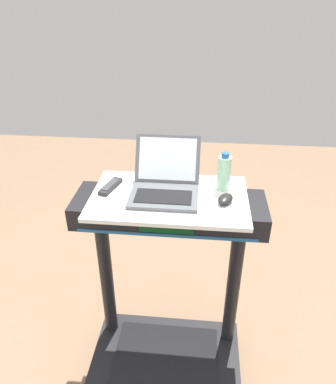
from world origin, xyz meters
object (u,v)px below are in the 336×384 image
laptop (165,184)px  water_bottle (224,173)px  computer_mouse (225,199)px  tv_remote (111,186)px

laptop → water_bottle: (0.27, 0.06, 0.04)m
water_bottle → computer_mouse: bearing=-86.6°
computer_mouse → tv_remote: bearing=-163.7°
water_bottle → tv_remote: 0.54m
computer_mouse → tv_remote: size_ratio=0.60×
laptop → computer_mouse: bearing=-9.7°
computer_mouse → tv_remote: (-0.54, 0.07, -0.01)m
computer_mouse → laptop: bearing=-168.8°
water_bottle → tv_remote: bearing=-174.5°
tv_remote → laptop: bearing=-2.4°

